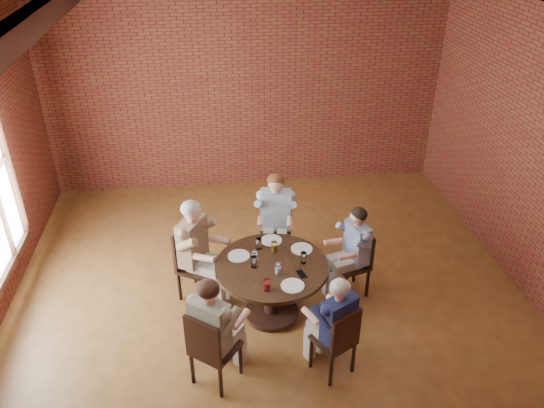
{
  "coord_description": "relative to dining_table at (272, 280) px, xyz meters",
  "views": [
    {
      "loc": [
        -0.61,
        -4.88,
        4.46
      ],
      "look_at": [
        0.12,
        1.0,
        0.98
      ],
      "focal_mm": 35.0,
      "sensor_mm": 36.0,
      "label": 1
    }
  ],
  "objects": [
    {
      "name": "chair_b",
      "position": [
        0.2,
        1.18,
        -0.02
      ],
      "size": [
        0.49,
        0.49,
        0.94
      ],
      "rotation": [
        0.0,
        0.0,
        -0.17
      ],
      "color": "black",
      "rests_on": "floor"
    },
    {
      "name": "glass_a",
      "position": [
        0.37,
        -0.0,
        0.29
      ],
      "size": [
        0.07,
        0.07,
        0.14
      ],
      "primitive_type": "cylinder",
      "color": "white",
      "rests_on": "dining_table"
    },
    {
      "name": "plate_c",
      "position": [
        -0.37,
        0.21,
        0.23
      ],
      "size": [
        0.26,
        0.26,
        0.01
      ],
      "primitive_type": "cylinder",
      "color": "white",
      "rests_on": "dining_table"
    },
    {
      "name": "diner_e",
      "position": [
        0.53,
        -0.94,
        0.09
      ],
      "size": [
        0.69,
        0.73,
        1.23
      ],
      "primitive_type": null,
      "rotation": [
        0.0,
        0.0,
        3.66
      ],
      "color": "#1A204A",
      "rests_on": "floor"
    },
    {
      "name": "glass_g",
      "position": [
        0.05,
        -0.17,
        0.29
      ],
      "size": [
        0.07,
        0.07,
        0.14
      ],
      "primitive_type": "cylinder",
      "color": "white",
      "rests_on": "dining_table"
    },
    {
      "name": "chair_c",
      "position": [
        -0.93,
        0.53,
        -0.01
      ],
      "size": [
        0.6,
        0.6,
        0.95
      ],
      "rotation": [
        0.0,
        0.0,
        1.06
      ],
      "color": "black",
      "rests_on": "floor"
    },
    {
      "name": "glass_f",
      "position": [
        -0.11,
        -0.44,
        0.29
      ],
      "size": [
        0.07,
        0.07,
        0.14
      ],
      "primitive_type": "cylinder",
      "color": "white",
      "rests_on": "dining_table"
    },
    {
      "name": "smartphone",
      "position": [
        0.31,
        -0.22,
        0.23
      ],
      "size": [
        0.11,
        0.16,
        0.01
      ],
      "primitive_type": "cube",
      "rotation": [
        0.0,
        0.0,
        0.24
      ],
      "color": "black",
      "rests_on": "dining_table"
    },
    {
      "name": "diner_a",
      "position": [
        1.05,
        0.3,
        0.09
      ],
      "size": [
        0.69,
        0.61,
        1.24
      ],
      "primitive_type": null,
      "rotation": [
        0.0,
        0.0,
        -1.29
      ],
      "color": "#374E8F",
      "rests_on": "floor"
    },
    {
      "name": "floor",
      "position": [
        0.01,
        -0.01,
        -0.53
      ],
      "size": [
        7.0,
        7.0,
        0.0
      ],
      "primitive_type": "plane",
      "color": "#935A2D",
      "rests_on": "ground"
    },
    {
      "name": "plate_a",
      "position": [
        0.4,
        0.26,
        0.23
      ],
      "size": [
        0.26,
        0.26,
        0.01
      ],
      "primitive_type": "cylinder",
      "color": "white",
      "rests_on": "dining_table"
    },
    {
      "name": "plate_b",
      "position": [
        0.05,
        0.48,
        0.23
      ],
      "size": [
        0.26,
        0.26,
        0.01
      ],
      "primitive_type": "cylinder",
      "color": "white",
      "rests_on": "dining_table"
    },
    {
      "name": "glass_e",
      "position": [
        -0.21,
        -0.01,
        0.29
      ],
      "size": [
        0.07,
        0.07,
        0.14
      ],
      "primitive_type": "cylinder",
      "color": "white",
      "rests_on": "dining_table"
    },
    {
      "name": "chair_a",
      "position": [
        1.12,
        0.32,
        -0.04
      ],
      "size": [
        0.47,
        0.47,
        0.89
      ],
      "rotation": [
        0.0,
        0.0,
        -1.29
      ],
      "color": "black",
      "rests_on": "floor"
    },
    {
      "name": "diner_c",
      "position": [
        -0.86,
        0.48,
        0.15
      ],
      "size": [
        0.85,
        0.81,
        1.36
      ],
      "primitive_type": null,
      "rotation": [
        0.0,
        0.0,
        1.06
      ],
      "color": "brown",
      "rests_on": "floor"
    },
    {
      "name": "glass_b",
      "position": [
        0.06,
        0.25,
        0.29
      ],
      "size": [
        0.07,
        0.07,
        0.14
      ],
      "primitive_type": "cylinder",
      "color": "white",
      "rests_on": "dining_table"
    },
    {
      "name": "glass_d",
      "position": [
        -0.19,
        0.1,
        0.29
      ],
      "size": [
        0.07,
        0.07,
        0.14
      ],
      "primitive_type": "cylinder",
      "color": "white",
      "rests_on": "dining_table"
    },
    {
      "name": "dining_table",
      "position": [
        0.0,
        0.0,
        0.0
      ],
      "size": [
        1.32,
        1.32,
        0.75
      ],
      "color": "black",
      "rests_on": "floor"
    },
    {
      "name": "diner_d",
      "position": [
        -0.7,
        -0.91,
        0.13
      ],
      "size": [
        0.8,
        0.83,
        1.32
      ],
      "primitive_type": null,
      "rotation": [
        0.0,
        0.0,
        2.49
      ],
      "color": "tan",
      "rests_on": "floor"
    },
    {
      "name": "diner_b",
      "position": [
        0.19,
        1.09,
        0.14
      ],
      "size": [
        0.63,
        0.73,
        1.33
      ],
      "primitive_type": null,
      "rotation": [
        0.0,
        0.0,
        -0.17
      ],
      "color": "#9DB9C8",
      "rests_on": "floor"
    },
    {
      "name": "chair_e",
      "position": [
        0.57,
        -1.01,
        -0.05
      ],
      "size": [
        0.52,
        0.52,
        0.88
      ],
      "rotation": [
        0.0,
        0.0,
        3.66
      ],
      "color": "black",
      "rests_on": "floor"
    },
    {
      "name": "wall_back",
      "position": [
        0.01,
        3.49,
        1.17
      ],
      "size": [
        7.0,
        0.0,
        7.0
      ],
      "primitive_type": "plane",
      "rotation": [
        1.57,
        0.0,
        0.0
      ],
      "color": "maroon",
      "rests_on": "ground"
    },
    {
      "name": "chair_d",
      "position": [
        -0.75,
        -0.98,
        -0.02
      ],
      "size": [
        0.59,
        0.59,
        0.93
      ],
      "rotation": [
        0.0,
        0.0,
        2.49
      ],
      "color": "black",
      "rests_on": "floor"
    },
    {
      "name": "glass_c",
      "position": [
        -0.11,
        0.34,
        0.29
      ],
      "size": [
        0.07,
        0.07,
        0.14
      ],
      "primitive_type": "cylinder",
      "color": "white",
      "rests_on": "dining_table"
    },
    {
      "name": "ceiling",
      "position": [
        0.01,
        -0.01,
        2.87
      ],
      "size": [
        7.0,
        7.0,
        0.0
      ],
      "primitive_type": "plane",
      "rotation": [
        3.14,
        0.0,
        0.0
      ],
      "color": "silver",
      "rests_on": "wall_back"
    },
    {
      "name": "plate_d",
      "position": [
        0.18,
        -0.42,
        0.23
      ],
      "size": [
        0.26,
        0.26,
        0.01
      ],
      "primitive_type": "cylinder",
      "color": "white",
      "rests_on": "dining_table"
    }
  ]
}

